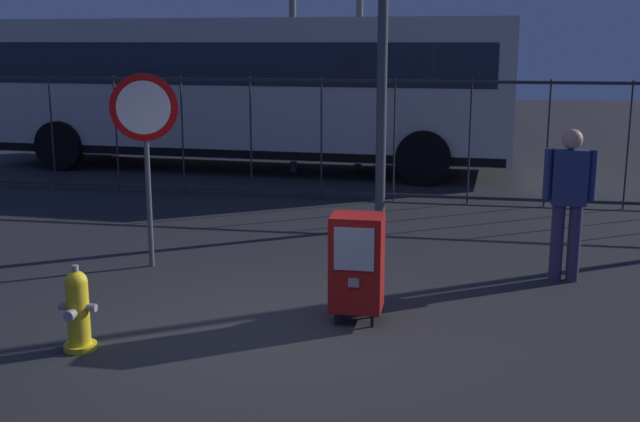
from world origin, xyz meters
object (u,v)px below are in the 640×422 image
Objects in this scene: fire_hydrant at (78,310)px; stop_sign at (145,130)px; pedestrian at (569,196)px; newspaper_box_primary at (357,262)px; bus_near at (251,84)px.

fire_hydrant is 0.33× the size of stop_sign.
stop_sign is at bearing -176.33° from pedestrian.
stop_sign reaches higher than pedestrian.
bus_near is (-3.37, 8.72, 1.14)m from newspaper_box_primary.
pedestrian reaches higher than newspaper_box_primary.
stop_sign reaches higher than newspaper_box_primary.
newspaper_box_primary is 3.12m from stop_sign.
fire_hydrant is 0.45× the size of pedestrian.
fire_hydrant is 0.73× the size of newspaper_box_primary.
newspaper_box_primary reaches higher than fire_hydrant.
bus_near reaches higher than stop_sign.
pedestrian reaches higher than fire_hydrant.
stop_sign is at bearing -80.97° from bus_near.
pedestrian is at bearing 33.09° from fire_hydrant.
newspaper_box_primary is 0.61× the size of pedestrian.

